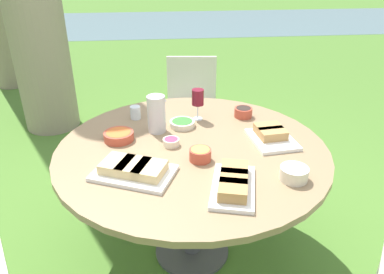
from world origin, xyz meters
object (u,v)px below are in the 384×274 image
water_pitcher (157,114)px  handbag (100,155)px  wine_glass (198,98)px  dining_table (192,160)px  chair_near_left (192,100)px

water_pitcher → handbag: (-0.51, 0.87, -0.75)m
water_pitcher → handbag: bearing=120.5°
handbag → wine_glass: bearing=-43.2°
water_pitcher → dining_table: bearing=-48.9°
dining_table → handbag: bearing=122.8°
chair_near_left → handbag: 0.94m
water_pitcher → wine_glass: bearing=29.3°
chair_near_left → wine_glass: bearing=-93.4°
chair_near_left → water_pitcher: size_ratio=4.00×
chair_near_left → water_pitcher: (-0.32, -1.08, 0.35)m
chair_near_left → wine_glass: 1.02m
wine_glass → handbag: (-0.77, 0.72, -0.78)m
dining_table → wine_glass: wine_glass is taller
dining_table → wine_glass: bearing=78.5°
dining_table → chair_near_left: (0.13, 1.30, -0.16)m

